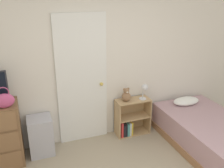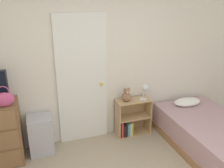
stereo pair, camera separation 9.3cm
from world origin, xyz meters
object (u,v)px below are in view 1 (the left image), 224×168
object	(u,v)px
bed	(210,133)
storage_bin	(41,136)
teddy_bear	(126,95)
bookshelf	(130,120)
handbag	(4,100)
desk_lamp	(144,89)

from	to	relation	value
bed	storage_bin	bearing A→B (deg)	163.21
teddy_bear	bookshelf	bearing A→B (deg)	4.69
handbag	bed	bearing A→B (deg)	-11.02
teddy_bear	desk_lamp	xyz separation A→B (m)	(0.31, -0.04, 0.09)
bed	bookshelf	bearing A→B (deg)	142.00
handbag	bookshelf	distance (m)	2.05
desk_lamp	bookshelf	bearing A→B (deg)	168.26
teddy_bear	bed	world-z (taller)	teddy_bear
bookshelf	desk_lamp	world-z (taller)	desk_lamp
storage_bin	bed	size ratio (longest dim) A/B	0.32
storage_bin	bed	xyz separation A→B (m)	(2.51, -0.76, -0.07)
bookshelf	bed	bearing A→B (deg)	-38.00
handbag	desk_lamp	bearing A→B (deg)	4.98
teddy_bear	bed	size ratio (longest dim) A/B	0.12
desk_lamp	bed	size ratio (longest dim) A/B	0.14
handbag	bookshelf	size ratio (longest dim) A/B	0.45
teddy_bear	desk_lamp	distance (m)	0.33
handbag	storage_bin	bearing A→B (deg)	25.18
bookshelf	bed	world-z (taller)	bookshelf
bookshelf	teddy_bear	distance (m)	0.48
handbag	storage_bin	xyz separation A→B (m)	(0.40, 0.19, -0.73)
storage_bin	bookshelf	world-z (taller)	bookshelf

